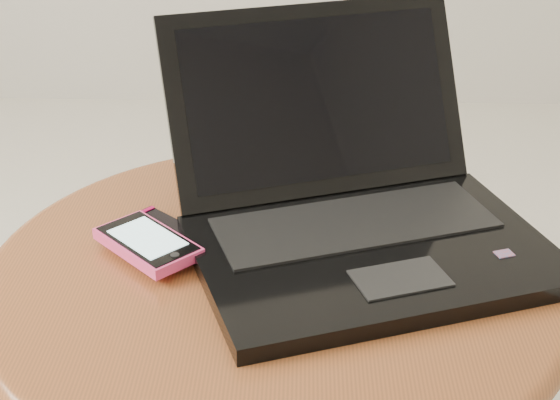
{
  "coord_description": "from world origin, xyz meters",
  "views": [
    {
      "loc": [
        -0.07,
        -0.73,
        1.04
      ],
      "look_at": [
        -0.1,
        0.13,
        0.59
      ],
      "focal_mm": 54.26,
      "sensor_mm": 36.0,
      "label": 1
    }
  ],
  "objects": [
    {
      "name": "phone_pink",
      "position": [
        -0.25,
        0.1,
        0.55
      ],
      "size": [
        0.14,
        0.14,
        0.02
      ],
      "color": "#FD4083",
      "rests_on": "phone_black"
    },
    {
      "name": "laptop",
      "position": [
        -0.01,
        0.15,
        0.57
      ],
      "size": [
        0.5,
        0.49,
        0.24
      ],
      "color": "black",
      "rests_on": "table"
    },
    {
      "name": "table",
      "position": [
        -0.1,
        0.09,
        0.42
      ],
      "size": [
        0.67,
        0.67,
        0.53
      ],
      "color": "brown",
      "rests_on": "ground"
    },
    {
      "name": "phone_black",
      "position": [
        -0.24,
        0.14,
        0.53
      ],
      "size": [
        0.13,
        0.13,
        0.01
      ],
      "color": "black",
      "rests_on": "table"
    }
  ]
}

